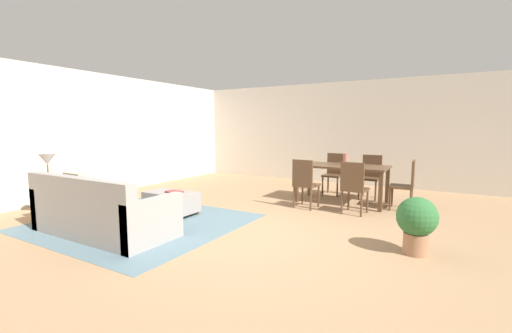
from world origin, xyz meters
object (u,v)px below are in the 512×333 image
(couch, at_px, (101,214))
(vase_centerpiece, at_px, (346,159))
(dining_chair_near_right, at_px, (354,185))
(dining_table, at_px, (342,170))
(dining_chair_near_left, at_px, (305,181))
(dining_chair_far_right, at_px, (371,174))
(potted_plant, at_px, (417,221))
(dining_chair_far_left, at_px, (334,171))
(side_table, at_px, (50,193))
(book_on_ottoman, at_px, (174,192))
(ottoman_table, at_px, (171,201))
(dining_chair_head_east, at_px, (407,182))
(table_lamp, at_px, (47,161))

(couch, distance_m, vase_centerpiece, 4.48)
(dining_chair_near_right, relative_size, vase_centerpiece, 3.92)
(dining_table, distance_m, dining_chair_near_left, 0.95)
(dining_chair_far_right, xyz_separation_m, vase_centerpiece, (-0.35, -0.71, 0.36))
(vase_centerpiece, relative_size, potted_plant, 0.34)
(potted_plant, bearing_deg, dining_chair_far_left, 122.52)
(dining_chair_near_right, distance_m, potted_plant, 1.84)
(side_table, bearing_deg, dining_chair_far_left, 53.14)
(couch, height_order, dining_table, couch)
(dining_chair_far_right, bearing_deg, potted_plant, -69.25)
(side_table, xyz_separation_m, vase_centerpiece, (3.78, 3.69, 0.43))
(dining_table, bearing_deg, book_on_ottoman, -132.85)
(dining_chair_far_left, relative_size, dining_chair_far_right, 1.00)
(ottoman_table, bearing_deg, book_on_ottoman, -7.75)
(dining_chair_far_left, bearing_deg, dining_chair_head_east, -26.71)
(dining_chair_far_right, bearing_deg, table_lamp, -133.20)
(ottoman_table, distance_m, side_table, 1.92)
(couch, bearing_deg, ottoman_table, 87.21)
(table_lamp, xyz_separation_m, dining_chair_near_right, (4.17, 2.85, -0.46))
(table_lamp, xyz_separation_m, dining_table, (3.73, 3.65, -0.31))
(dining_table, bearing_deg, couch, -122.74)
(table_lamp, relative_size, book_on_ottoman, 2.02)
(ottoman_table, xyz_separation_m, table_lamp, (-1.42, -1.27, 0.75))
(couch, xyz_separation_m, dining_chair_far_left, (1.97, 4.47, 0.23))
(vase_centerpiece, distance_m, book_on_ottoman, 3.36)
(side_table, bearing_deg, couch, -1.33)
(dining_chair_far_left, distance_m, vase_centerpiece, 0.95)
(side_table, xyz_separation_m, dining_table, (3.73, 3.65, 0.22))
(couch, relative_size, ottoman_table, 2.30)
(dining_chair_near_right, xyz_separation_m, vase_centerpiece, (-0.38, 0.84, 0.36))
(dining_chair_far_left, distance_m, dining_chair_head_east, 1.78)
(dining_table, xyz_separation_m, dining_chair_near_right, (0.44, -0.80, -0.15))
(couch, relative_size, dining_table, 1.22)
(couch, relative_size, vase_centerpiece, 9.07)
(ottoman_table, relative_size, book_on_ottoman, 3.56)
(side_table, relative_size, dining_chair_head_east, 0.62)
(dining_chair_near_right, bearing_deg, potted_plant, -52.77)
(table_lamp, distance_m, dining_chair_near_left, 4.35)
(table_lamp, height_order, dining_chair_far_right, table_lamp)
(table_lamp, bearing_deg, dining_chair_far_left, 53.14)
(dining_chair_far_right, distance_m, book_on_ottoman, 4.10)
(dining_chair_far_left, xyz_separation_m, book_on_ottoman, (-1.82, -3.18, -0.11))
(side_table, distance_m, dining_chair_head_east, 6.13)
(dining_chair_head_east, bearing_deg, book_on_ottoman, -145.10)
(dining_chair_near_right, bearing_deg, dining_table, 118.88)
(side_table, height_order, table_lamp, table_lamp)
(side_table, xyz_separation_m, dining_chair_near_left, (3.27, 2.83, 0.07))
(dining_chair_near_left, xyz_separation_m, dining_chair_head_east, (1.65, 0.81, 0.00))
(dining_chair_head_east, distance_m, book_on_ottoman, 4.16)
(side_table, distance_m, dining_chair_near_right, 5.05)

